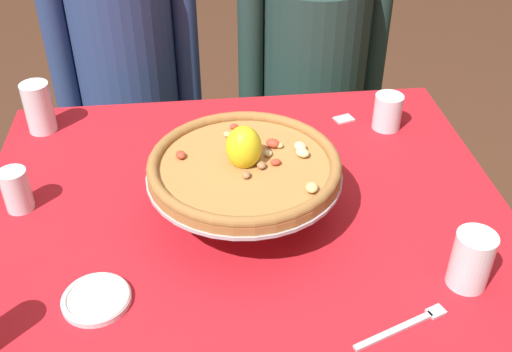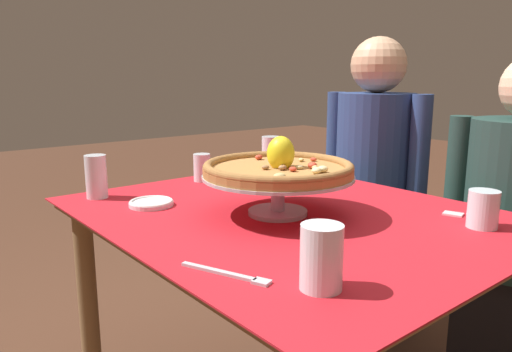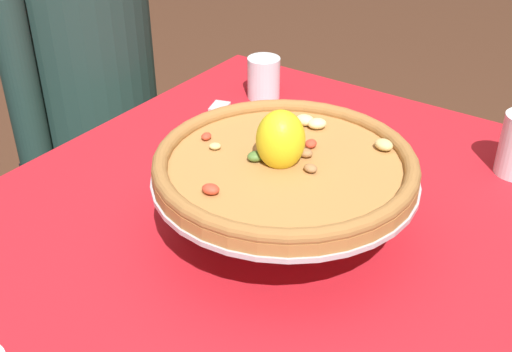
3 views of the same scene
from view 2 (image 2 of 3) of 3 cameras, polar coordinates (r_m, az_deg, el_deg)
name	(u,v)px [view 2 (image 2 of 3)]	position (r m, az deg, el deg)	size (l,w,h in m)	color
dining_table	(288,249)	(1.37, 3.80, -8.55)	(1.17, 0.95, 0.74)	olive
pizza_stand	(277,184)	(1.30, 2.52, -0.91)	(0.41, 0.41, 0.11)	#B7B7C1
pizza	(278,167)	(1.29, 2.60, 1.04)	(0.40, 0.40, 0.10)	#AD753D
water_glass_back_right	(483,211)	(1.32, 25.20, -3.81)	(0.07, 0.07, 0.09)	silver
water_glass_front_left	(96,179)	(1.55, -18.31, -0.35)	(0.06, 0.06, 0.13)	white
water_glass_side_left	(202,169)	(1.73, -6.39, 0.78)	(0.06, 0.06, 0.10)	white
water_glass_front_right	(321,261)	(0.86, 7.71, -9.91)	(0.08, 0.08, 0.12)	white
water_glass_back_left	(271,155)	(1.92, 1.76, 2.51)	(0.07, 0.07, 0.13)	white
side_plate	(151,203)	(1.43, -12.25, -3.12)	(0.13, 0.13, 0.02)	white
dinner_fork	(230,274)	(0.92, -3.13, -11.51)	(0.19, 0.09, 0.01)	#B7B7C1
sugar_packet	(453,214)	(1.41, 22.23, -4.17)	(0.05, 0.04, 0.01)	beige
diner_left	(372,194)	(2.13, 13.54, -2.13)	(0.47, 0.35, 1.26)	navy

